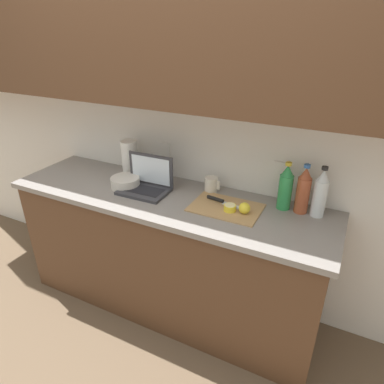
# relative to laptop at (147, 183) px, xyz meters

# --- Properties ---
(ground_plane) EXTENTS (12.00, 12.00, 0.00)m
(ground_plane) POSITION_rel_laptop_xyz_m (0.15, -0.02, -0.94)
(ground_plane) COLOR brown
(ground_plane) RESTS_ON ground
(wall_back) EXTENTS (5.20, 0.38, 2.60)m
(wall_back) POSITION_rel_laptop_xyz_m (0.15, 0.20, 0.62)
(wall_back) COLOR white
(wall_back) RESTS_ON ground_plane
(counter_unit) EXTENTS (2.09, 0.59, 0.88)m
(counter_unit) POSITION_rel_laptop_xyz_m (0.13, -0.02, -0.48)
(counter_unit) COLOR brown
(counter_unit) RESTS_ON ground_plane
(laptop) EXTENTS (0.32, 0.22, 0.23)m
(laptop) POSITION_rel_laptop_xyz_m (0.00, 0.00, 0.00)
(laptop) COLOR #333338
(laptop) RESTS_ON counter_unit
(cutting_board) EXTENTS (0.41, 0.28, 0.01)m
(cutting_board) POSITION_rel_laptop_xyz_m (0.54, 0.01, -0.05)
(cutting_board) COLOR tan
(cutting_board) RESTS_ON counter_unit
(knife) EXTENTS (0.26, 0.07, 0.02)m
(knife) POSITION_rel_laptop_xyz_m (0.49, 0.05, -0.04)
(knife) COLOR silver
(knife) RESTS_ON cutting_board
(lemon_half_cut) EXTENTS (0.07, 0.07, 0.04)m
(lemon_half_cut) POSITION_rel_laptop_xyz_m (0.58, -0.02, -0.03)
(lemon_half_cut) COLOR yellow
(lemon_half_cut) RESTS_ON cutting_board
(lemon_whole_beside) EXTENTS (0.07, 0.07, 0.07)m
(lemon_whole_beside) POSITION_rel_laptop_xyz_m (0.66, -0.02, -0.01)
(lemon_whole_beside) COLOR yellow
(lemon_whole_beside) RESTS_ON cutting_board
(bottle_green_soda) EXTENTS (0.08, 0.08, 0.29)m
(bottle_green_soda) POSITION_rel_laptop_xyz_m (0.84, 0.16, 0.08)
(bottle_green_soda) COLOR #2D934C
(bottle_green_soda) RESTS_ON counter_unit
(bottle_oil_tall) EXTENTS (0.08, 0.08, 0.29)m
(bottle_oil_tall) POSITION_rel_laptop_xyz_m (0.94, 0.16, 0.08)
(bottle_oil_tall) COLOR #A34C2D
(bottle_oil_tall) RESTS_ON counter_unit
(bottle_water_clear) EXTENTS (0.08, 0.08, 0.30)m
(bottle_water_clear) POSITION_rel_laptop_xyz_m (1.03, 0.16, 0.08)
(bottle_water_clear) COLOR silver
(bottle_water_clear) RESTS_ON counter_unit
(measuring_cup) EXTENTS (0.10, 0.08, 0.10)m
(measuring_cup) POSITION_rel_laptop_xyz_m (0.38, 0.17, -0.01)
(measuring_cup) COLOR silver
(measuring_cup) RESTS_ON counter_unit
(bowl_white) EXTENTS (0.19, 0.19, 0.07)m
(bowl_white) POSITION_rel_laptop_xyz_m (-0.15, -0.02, -0.02)
(bowl_white) COLOR beige
(bowl_white) RESTS_ON counter_unit
(paper_towel_roll) EXTENTS (0.11, 0.11, 0.25)m
(paper_towel_roll) POSITION_rel_laptop_xyz_m (-0.25, 0.17, 0.07)
(paper_towel_roll) COLOR white
(paper_towel_roll) RESTS_ON counter_unit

